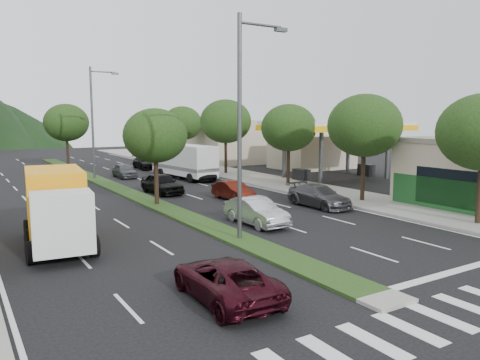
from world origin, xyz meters
TOP-DOWN VIEW (x-y plane):
  - ground at (0.00, 0.00)m, footprint 160.00×160.00m
  - sidewalk_right at (12.50, 25.00)m, footprint 5.00×90.00m
  - median at (0.00, 28.00)m, footprint 1.60×56.00m
  - crosswalk at (0.00, -2.00)m, footprint 19.00×2.20m
  - gas_canopy at (19.00, 22.00)m, footprint 12.20×8.20m
  - bldg_right_far at (19.50, 44.00)m, footprint 10.00×16.00m
  - tree_r_b at (12.00, 12.00)m, footprint 4.80×4.80m
  - tree_r_c at (12.00, 20.00)m, footprint 4.40×4.40m
  - tree_r_d at (12.00, 30.00)m, footprint 5.00×5.00m
  - tree_r_e at (12.00, 40.00)m, footprint 4.60×4.60m
  - tree_med_near at (0.00, 18.00)m, footprint 4.00×4.00m
  - tree_med_far at (0.00, 44.00)m, footprint 4.80×4.80m
  - streetlight_near at (0.21, 8.00)m, footprint 2.60×0.25m
  - streetlight_mid at (0.21, 33.00)m, footprint 2.60×0.25m
  - sedan_silver at (2.40, 10.23)m, footprint 1.52×4.28m
  - suv_maroon at (-4.01, 2.33)m, footprint 2.30×4.63m
  - car_queue_a at (2.11, 22.26)m, footprint 2.05×4.51m
  - car_queue_b at (8.48, 12.26)m, footprint 2.01×4.75m
  - car_queue_c at (5.21, 17.26)m, footprint 1.36×3.83m
  - car_queue_d at (7.61, 27.26)m, footprint 2.41×4.69m
  - car_queue_e at (2.70, 32.80)m, footprint 1.63×3.89m
  - car_queue_f at (7.07, 38.97)m, footprint 2.09×4.79m
  - box_truck at (-7.17, 11.55)m, footprint 3.18×6.86m
  - motorhome at (7.19, 29.42)m, footprint 3.26×8.27m

SIDE VIEW (x-z plane):
  - ground at x=0.00m, z-range 0.00..0.00m
  - crosswalk at x=0.00m, z-range 0.00..0.01m
  - median at x=0.00m, z-range 0.00..0.12m
  - sidewalk_right at x=12.50m, z-range 0.00..0.15m
  - car_queue_c at x=5.21m, z-range 0.00..1.26m
  - suv_maroon at x=-4.01m, z-range 0.00..1.26m
  - car_queue_d at x=7.61m, z-range 0.00..1.27m
  - car_queue_e at x=2.70m, z-range 0.00..1.32m
  - car_queue_b at x=8.48m, z-range 0.00..1.37m
  - car_queue_f at x=7.07m, z-range 0.00..1.37m
  - sedan_silver at x=2.40m, z-range 0.00..1.41m
  - car_queue_a at x=2.11m, z-range 0.00..1.50m
  - box_truck at x=-7.17m, z-range -0.09..3.19m
  - motorhome at x=7.19m, z-range 0.10..3.20m
  - bldg_right_far at x=19.50m, z-range 0.00..5.20m
  - tree_med_near at x=0.00m, z-range 1.42..7.44m
  - gas_canopy at x=19.00m, z-range 2.02..7.27m
  - tree_r_c at x=12.00m, z-range 1.51..7.99m
  - tree_r_e at x=12.00m, z-range 1.54..8.25m
  - tree_med_far at x=0.00m, z-range 1.54..8.47m
  - tree_r_b at x=12.00m, z-range 1.57..8.50m
  - tree_r_d at x=12.00m, z-range 1.60..8.76m
  - streetlight_near at x=0.21m, z-range 0.58..10.58m
  - streetlight_mid at x=0.21m, z-range 0.58..10.58m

